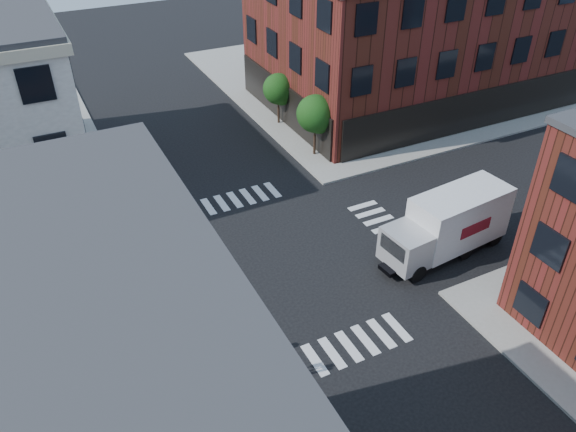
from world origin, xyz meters
The scene contains 8 objects.
ground centered at (0.00, 0.00, 0.00)m, with size 120.00×120.00×0.00m, color black.
sidewalk_ne centered at (21.00, 21.00, 0.07)m, with size 30.00×30.00×0.15m, color gray.
building_ne centered at (20.50, 16.00, 6.00)m, with size 25.00×16.00×12.00m, color #421A10.
tree_near centered at (7.56, 9.98, 3.16)m, with size 2.69×2.69×4.49m.
tree_far centered at (7.56, 15.98, 2.87)m, with size 2.43×2.43×4.07m.
signal_pole centered at (-6.72, -6.68, 2.86)m, with size 1.29×1.24×4.60m.
box_truck centered at (8.58, -3.29, 1.88)m, with size 8.15×3.16×3.61m.
traffic_cone centered at (-2.77, -5.70, 0.36)m, with size 0.43×0.43×0.75m.
Camera 1 is at (-10.55, -21.79, 19.62)m, focal length 35.00 mm.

